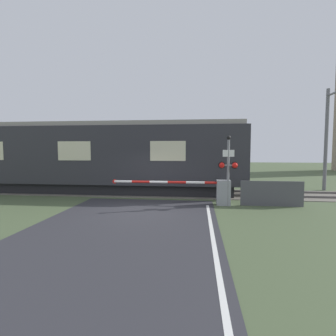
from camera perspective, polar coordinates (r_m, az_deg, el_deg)
name	(u,v)px	position (r m, az deg, el deg)	size (l,w,h in m)	color
ground_plane	(141,209)	(10.99, -5.84, -8.95)	(80.00, 80.00, 0.00)	#475638
track_bed	(157,193)	(14.90, -2.47, -5.36)	(36.00, 3.20, 0.13)	#666056
train	(86,157)	(15.89, -17.39, 2.29)	(17.94, 2.92, 3.95)	black
crossing_barrier	(214,191)	(11.88, 9.90, -4.88)	(5.38, 0.44, 1.11)	gray
signal_post	(228,166)	(11.62, 12.98, 0.40)	(0.85, 0.26, 3.07)	gray
catenary_pole	(327,138)	(18.24, 31.26, 5.68)	(0.20, 1.90, 6.03)	slate
roadside_fence	(272,194)	(12.30, 21.65, -5.21)	(2.65, 0.06, 1.10)	#4C4C51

